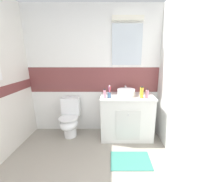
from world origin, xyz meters
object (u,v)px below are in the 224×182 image
(sink_basin, at_px, (126,92))
(toilet, at_px, (70,119))
(toothbrush_cup, at_px, (109,94))
(soap_dispenser, at_px, (147,94))
(deodorant_spray_can, at_px, (104,94))
(mouthwash_bottle, at_px, (141,92))

(sink_basin, xyz_separation_m, toilet, (-1.10, 0.01, -0.55))
(toothbrush_cup, xyz_separation_m, soap_dispenser, (0.66, -0.03, 0.01))
(soap_dispenser, distance_m, deodorant_spray_can, 0.74)
(toilet, height_order, toothbrush_cup, toothbrush_cup)
(soap_dispenser, bearing_deg, sink_basin, 152.60)
(sink_basin, relative_size, toothbrush_cup, 1.64)
(sink_basin, relative_size, mouthwash_bottle, 1.81)
(toothbrush_cup, relative_size, soap_dispenser, 1.27)
(soap_dispenser, distance_m, mouthwash_bottle, 0.10)
(soap_dispenser, relative_size, mouthwash_bottle, 0.87)
(sink_basin, relative_size, deodorant_spray_can, 2.29)
(sink_basin, height_order, toilet, sink_basin)
(deodorant_spray_can, bearing_deg, soap_dispenser, -1.05)
(toilet, distance_m, toothbrush_cup, 0.98)
(toilet, distance_m, deodorant_spray_can, 0.92)
(mouthwash_bottle, distance_m, deodorant_spray_can, 0.65)
(toothbrush_cup, distance_m, soap_dispenser, 0.66)
(toothbrush_cup, height_order, mouthwash_bottle, toothbrush_cup)
(mouthwash_bottle, bearing_deg, deodorant_spray_can, 179.50)
(sink_basin, xyz_separation_m, toothbrush_cup, (-0.31, -0.15, -0.00))
(toilet, height_order, deodorant_spray_can, deodorant_spray_can)
(deodorant_spray_can, bearing_deg, toilet, 165.76)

